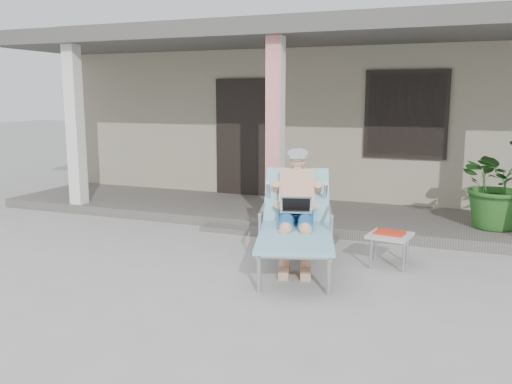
% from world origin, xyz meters
% --- Properties ---
extents(ground, '(60.00, 60.00, 0.00)m').
position_xyz_m(ground, '(0.00, 0.00, 0.00)').
color(ground, '#9E9E99').
rests_on(ground, ground).
extents(house, '(10.40, 5.40, 3.30)m').
position_xyz_m(house, '(0.00, 6.50, 1.67)').
color(house, gray).
rests_on(house, ground).
extents(porch_deck, '(10.00, 2.00, 0.15)m').
position_xyz_m(porch_deck, '(0.00, 3.00, 0.07)').
color(porch_deck, '#605B56').
rests_on(porch_deck, ground).
extents(porch_overhang, '(10.00, 2.30, 2.85)m').
position_xyz_m(porch_overhang, '(0.00, 2.95, 2.79)').
color(porch_overhang, silver).
rests_on(porch_overhang, porch_deck).
extents(porch_step, '(2.00, 0.30, 0.07)m').
position_xyz_m(porch_step, '(0.00, 1.85, 0.04)').
color(porch_step, '#605B56').
rests_on(porch_step, ground).
extents(lounger, '(1.32, 2.18, 1.37)m').
position_xyz_m(lounger, '(0.74, 0.79, 0.85)').
color(lounger, '#B7B7BC').
rests_on(lounger, ground).
extents(side_table, '(0.52, 0.52, 0.41)m').
position_xyz_m(side_table, '(1.79, 1.04, 0.35)').
color(side_table, '#B4B4AF').
rests_on(side_table, ground).
extents(potted_palm, '(1.43, 1.35, 1.25)m').
position_xyz_m(potted_palm, '(3.00, 2.85, 0.78)').
color(potted_palm, '#26591E').
rests_on(potted_palm, porch_deck).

